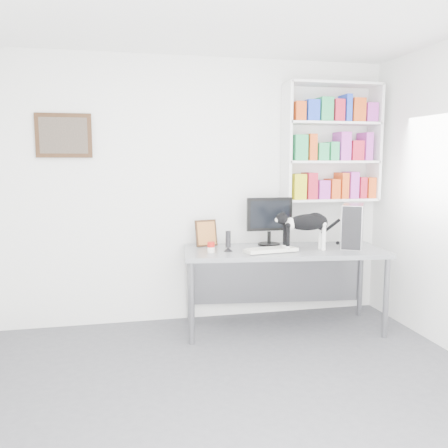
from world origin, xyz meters
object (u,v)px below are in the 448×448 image
at_px(leaning_print, 206,233).
at_px(monitor, 269,221).
at_px(desk, 283,289).
at_px(keyboard, 271,250).
at_px(pc_tower, 353,225).
at_px(speaker, 228,241).
at_px(bookshelf, 332,143).
at_px(soup_can, 211,247).
at_px(cat, 306,232).

bearing_deg(leaning_print, monitor, -19.18).
height_order(desk, keyboard, keyboard).
relative_size(pc_tower, leaning_print, 1.56).
height_order(desk, monitor, monitor).
relative_size(monitor, keyboard, 1.01).
xyz_separation_m(speaker, leaning_print, (-0.16, 0.31, 0.04)).
distance_m(bookshelf, keyboard, 1.39).
distance_m(soup_can, cat, 0.92).
bearing_deg(soup_can, leaning_print, 87.65).
xyz_separation_m(monitor, soup_can, (-0.65, -0.25, -0.20)).
bearing_deg(desk, pc_tower, 5.68).
relative_size(bookshelf, monitor, 2.49).
xyz_separation_m(monitor, leaning_print, (-0.64, 0.09, -0.11)).
bearing_deg(keyboard, leaning_print, 133.04).
height_order(keyboard, pc_tower, pc_tower).
distance_m(bookshelf, leaning_print, 1.63).
height_order(pc_tower, cat, pc_tower).
bearing_deg(cat, speaker, 167.02).
xyz_separation_m(keyboard, cat, (0.35, -0.01, 0.17)).
distance_m(keyboard, leaning_print, 0.70).
relative_size(monitor, speaker, 2.44).
xyz_separation_m(desk, pc_tower, (0.72, -0.02, 0.62)).
relative_size(keyboard, soup_can, 4.92).
bearing_deg(pc_tower, speaker, -150.29).
bearing_deg(soup_can, pc_tower, 0.25).
bearing_deg(keyboard, bookshelf, 22.28).
height_order(bookshelf, leaning_print, bookshelf).
bearing_deg(pc_tower, monitor, -166.60).
bearing_deg(monitor, keyboard, -103.96).
xyz_separation_m(desk, cat, (0.17, -0.12, 0.59)).
bearing_deg(desk, monitor, 115.66).
relative_size(monitor, pc_tower, 1.16).
relative_size(keyboard, pc_tower, 1.15).
bearing_deg(cat, keyboard, 175.29).
relative_size(bookshelf, speaker, 6.07).
distance_m(monitor, cat, 0.44).
height_order(desk, speaker, speaker).
xyz_separation_m(keyboard, leaning_print, (-0.54, 0.43, 0.12)).
bearing_deg(speaker, pc_tower, 12.70).
distance_m(keyboard, pc_tower, 0.91).
bearing_deg(pc_tower, soup_can, -149.01).
bearing_deg(speaker, cat, 3.55).
xyz_separation_m(desk, leaning_print, (-0.71, 0.32, 0.54)).
height_order(pc_tower, speaker, pc_tower).
bearing_deg(keyboard, desk, 24.89).
distance_m(pc_tower, cat, 0.55).
bearing_deg(leaning_print, speaker, -74.77).
distance_m(desk, leaning_print, 0.95).
height_order(monitor, soup_can, monitor).
xyz_separation_m(monitor, pc_tower, (0.80, -0.25, -0.03)).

